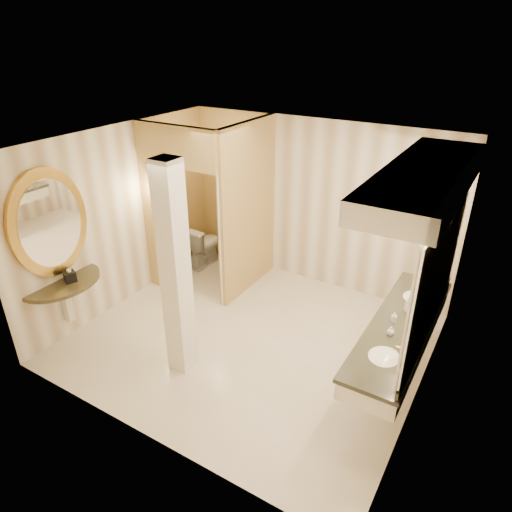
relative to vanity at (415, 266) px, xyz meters
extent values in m
plane|color=white|center=(-1.98, -0.15, -1.63)|extent=(4.50, 4.50, 0.00)
plane|color=silver|center=(-1.98, -0.15, 1.07)|extent=(4.50, 4.50, 0.00)
cube|color=white|center=(-1.98, 1.85, -0.28)|extent=(4.50, 0.02, 2.70)
cube|color=white|center=(-1.98, -2.15, -0.28)|extent=(4.50, 0.02, 2.70)
cube|color=white|center=(-4.23, -0.15, -0.28)|extent=(0.02, 4.00, 2.70)
cube|color=white|center=(0.27, -0.15, -0.28)|extent=(0.02, 4.00, 2.70)
cube|color=tan|center=(-2.78, 1.10, -0.28)|extent=(0.10, 1.50, 2.70)
cube|color=tan|center=(-3.90, 0.35, -0.28)|extent=(0.65, 0.10, 2.70)
cube|color=tan|center=(-3.18, 0.35, 0.77)|extent=(0.80, 0.10, 0.60)
cube|color=white|center=(-2.94, 0.72, -0.58)|extent=(0.37, 0.75, 2.10)
cylinder|color=#B49039|center=(-3.90, 0.28, -0.08)|extent=(0.03, 0.03, 0.30)
cone|color=white|center=(-3.90, 0.28, 0.12)|extent=(0.14, 0.14, 0.14)
cube|color=white|center=(-0.03, 0.00, -0.90)|extent=(0.60, 2.46, 0.24)
cube|color=black|center=(-0.03, 0.00, -0.78)|extent=(0.64, 2.50, 0.05)
cube|color=black|center=(0.25, 0.00, -0.71)|extent=(0.03, 2.46, 0.10)
ellipsoid|color=white|center=(-0.03, -0.67, -0.80)|extent=(0.40, 0.44, 0.15)
cylinder|color=#B49039|center=(0.17, -0.67, -0.67)|extent=(0.03, 0.03, 0.22)
ellipsoid|color=white|center=(-0.03, 0.67, -0.80)|extent=(0.40, 0.44, 0.15)
cylinder|color=#B49039|center=(0.17, 0.67, -0.67)|extent=(0.03, 0.03, 0.22)
cube|color=white|center=(0.25, 0.00, 0.07)|extent=(0.03, 2.46, 1.40)
cube|color=white|center=(-0.03, 0.00, 0.96)|extent=(0.75, 2.66, 0.22)
cylinder|color=black|center=(-4.21, -1.35, -0.78)|extent=(1.10, 1.10, 0.05)
cube|color=white|center=(-4.17, -1.35, -1.08)|extent=(0.10, 0.10, 0.60)
cylinder|color=gold|center=(-4.19, -1.35, 0.07)|extent=(0.07, 1.10, 1.10)
cylinder|color=white|center=(-4.15, -1.35, 0.07)|extent=(0.02, 0.88, 0.88)
cube|color=white|center=(-2.43, -1.05, -0.28)|extent=(0.27, 0.27, 2.70)
cube|color=black|center=(-4.06, -1.29, -0.68)|extent=(0.18, 0.18, 0.14)
imported|color=white|center=(-3.89, 1.34, -1.25)|extent=(0.43, 0.75, 0.76)
imported|color=beige|center=(-0.12, 0.00, -0.69)|extent=(0.07, 0.07, 0.12)
imported|color=silver|center=(-0.08, -0.27, -0.70)|extent=(0.09, 0.09, 0.11)
imported|color=#C6B28C|center=(-0.04, 0.29, -0.64)|extent=(0.10, 0.10, 0.22)
camera|label=1|loc=(0.76, -4.52, 2.28)|focal=32.00mm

